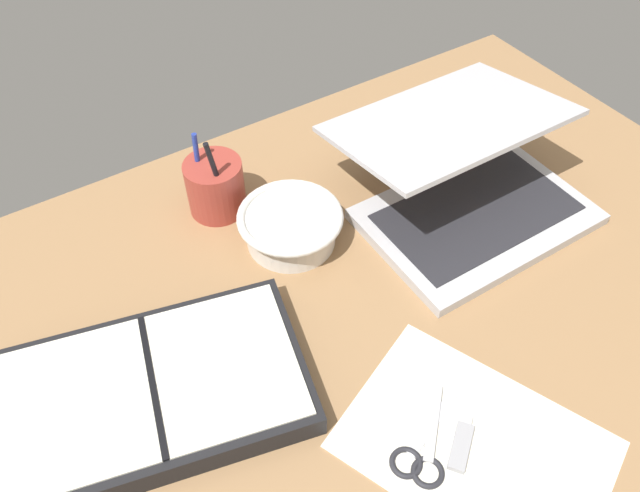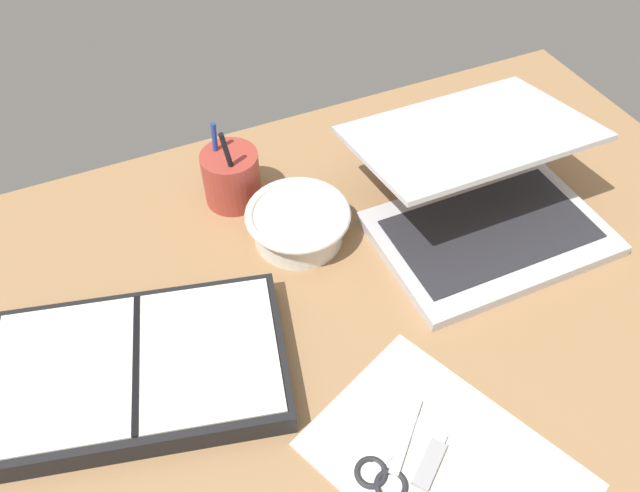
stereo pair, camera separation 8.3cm
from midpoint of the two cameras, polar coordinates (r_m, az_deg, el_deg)
The scene contains 8 objects.
desk_top at distance 84.83cm, azimuth 1.24°, elevation -9.19°, with size 140.00×100.00×2.00cm, color #936D47.
laptop at distance 98.29cm, azimuth 10.95°, elevation 5.52°, with size 34.26×32.93×15.59cm.
bowl at distance 93.31cm, azimuth -5.25°, elevation 1.73°, with size 15.85×15.85×5.72cm.
pen_cup at distance 99.26cm, azimuth -11.93°, elevation 5.24°, with size 9.03×9.03×15.07cm.
planner at distance 81.57cm, azimuth -17.72°, elevation -12.70°, with size 40.85×30.24×4.04cm.
scissors at distance 76.42cm, azimuth 6.05°, elevation -18.72°, with size 12.81×10.22×0.80cm.
paper_sheet_front at distance 78.15cm, azimuth 10.98°, elevation -17.60°, with size 21.10×29.84×0.16cm, color silver.
usb_drive at distance 77.35cm, azimuth 9.68°, elevation -17.74°, with size 6.71×5.61×1.00cm.
Camera 1 is at (-29.99, -35.95, 72.16)cm, focal length 35.00 mm.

